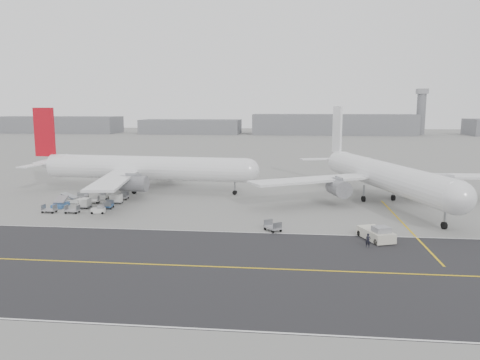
# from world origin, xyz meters

# --- Properties ---
(ground) EXTENTS (700.00, 700.00, 0.00)m
(ground) POSITION_xyz_m (0.00, 0.00, 0.00)
(ground) COLOR gray
(ground) RESTS_ON ground
(taxiway) EXTENTS (220.00, 59.00, 0.03)m
(taxiway) POSITION_xyz_m (5.02, -17.98, 0.01)
(taxiway) COLOR #2C2B2E
(taxiway) RESTS_ON ground
(horizon_buildings) EXTENTS (520.00, 28.00, 28.00)m
(horizon_buildings) POSITION_xyz_m (30.00, 260.00, 0.00)
(horizon_buildings) COLOR slate
(horizon_buildings) RESTS_ON ground
(control_tower) EXTENTS (7.00, 7.00, 31.25)m
(control_tower) POSITION_xyz_m (100.00, 265.00, 16.25)
(control_tower) COLOR slate
(control_tower) RESTS_ON ground
(airliner_a) EXTENTS (54.44, 53.66, 18.78)m
(airliner_a) POSITION_xyz_m (-22.12, 30.15, 5.41)
(airliner_a) COLOR white
(airliner_a) RESTS_ON ground
(airliner_b) EXTENTS (52.89, 54.02, 19.12)m
(airliner_b) POSITION_xyz_m (29.41, 24.40, 5.51)
(airliner_b) COLOR white
(airliner_b) RESTS_ON ground
(pushback_tug) EXTENTS (4.88, 8.06, 2.30)m
(pushback_tug) POSITION_xyz_m (23.89, -4.30, 0.94)
(pushback_tug) COLOR beige
(pushback_tug) RESTS_ON ground
(jet_bridge) EXTENTS (15.40, 6.00, 5.75)m
(jet_bridge) POSITION_xyz_m (36.81, 24.39, 4.01)
(jet_bridge) COLOR gray
(jet_bridge) RESTS_ON ground
(gse_cluster) EXTENTS (17.95, 21.56, 1.92)m
(gse_cluster) POSITION_xyz_m (-27.25, 14.24, 0.00)
(gse_cluster) COLOR #9C9CA1
(gse_cluster) RESTS_ON ground
(stray_dolly) EXTENTS (2.98, 3.17, 1.67)m
(stray_dolly) POSITION_xyz_m (8.90, -0.88, 0.00)
(stray_dolly) COLOR silver
(stray_dolly) RESTS_ON ground
(ground_crew_a) EXTENTS (0.81, 0.65, 1.94)m
(ground_crew_a) POSITION_xyz_m (22.12, -7.95, 0.97)
(ground_crew_a) COLOR black
(ground_crew_a) RESTS_ON ground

